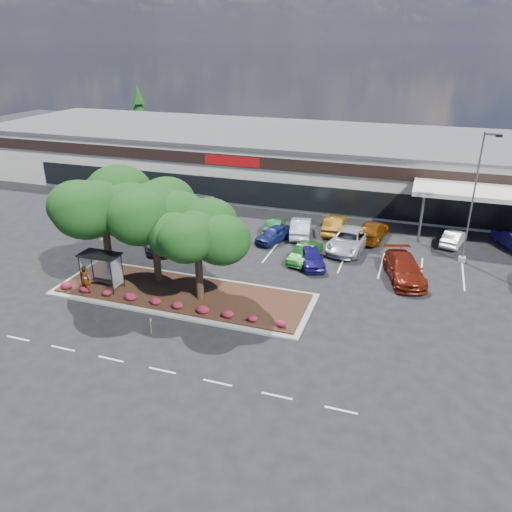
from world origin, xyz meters
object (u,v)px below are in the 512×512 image
(survey_stake, at_px, (151,324))
(car_0, at_px, (125,215))
(light_pole, at_px, (473,207))
(car_1, at_px, (161,233))

(survey_stake, height_order, car_0, car_0)
(survey_stake, bearing_deg, light_pole, 43.71)
(survey_stake, relative_size, car_1, 0.27)
(car_0, xyz_separation_m, car_1, (5.49, -2.99, -0.10))
(car_0, relative_size, car_1, 1.35)
(light_pole, xyz_separation_m, survey_stake, (-18.14, -17.34, -3.84))
(light_pole, relative_size, survey_stake, 9.63)
(light_pole, bearing_deg, survey_stake, -136.29)
(light_pole, distance_m, car_0, 30.71)
(light_pole, xyz_separation_m, car_1, (-24.99, -3.62, -3.84))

